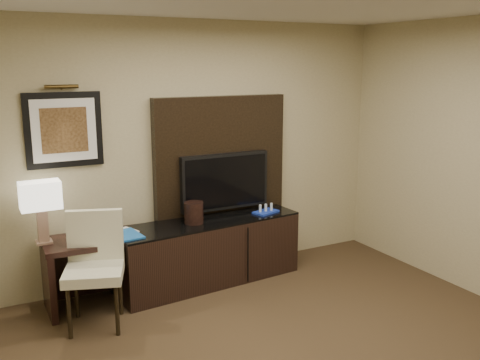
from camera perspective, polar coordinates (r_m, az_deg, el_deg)
wall_back at (r=5.68m, az=-5.09°, el=3.12°), size 4.50×0.01×2.70m
desk at (r=5.33m, az=-13.37°, el=-9.19°), size 1.26×0.58×0.67m
credenza at (r=5.64m, az=-3.38°, el=-7.58°), size 1.99×0.71×0.67m
tv_wall_panel at (r=5.76m, az=-2.09°, el=2.48°), size 1.50×0.12×1.30m
tv at (r=5.72m, az=-1.63°, el=-0.14°), size 1.00×0.08×0.60m
artwork at (r=5.26m, az=-18.28°, el=5.09°), size 0.70×0.04×0.70m
picture_light at (r=5.19m, az=-18.51°, el=9.43°), size 0.04×0.04×0.30m
desk_chair at (r=4.83m, az=-15.30°, el=-9.39°), size 0.65×0.69×1.02m
table_lamp at (r=5.10m, az=-20.42°, el=-3.02°), size 0.41×0.28×0.62m
desk_phone at (r=5.13m, az=-16.17°, el=-5.66°), size 0.22×0.21×0.10m
blue_folder at (r=5.16m, az=-12.13°, el=-5.79°), size 0.30×0.37×0.02m
book at (r=5.20m, az=-12.84°, el=-4.54°), size 0.16×0.07×0.22m
ice_bucket at (r=5.42m, az=-4.95°, el=-3.50°), size 0.25×0.25×0.22m
minibar_tray at (r=5.78m, az=2.77°, el=-3.05°), size 0.31×0.24×0.10m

